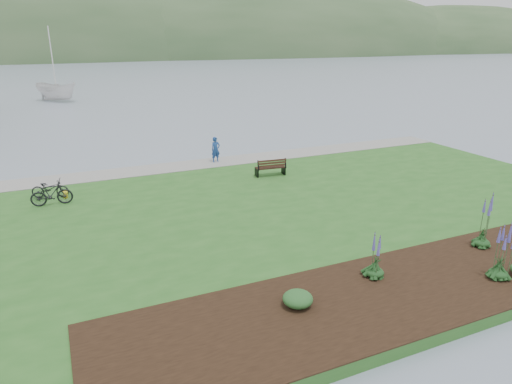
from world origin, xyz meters
The scene contains 15 objects.
ground centered at (0.00, 0.00, 0.00)m, with size 600.00×600.00×0.00m, color slate.
lawn centered at (0.00, -2.00, 0.20)m, with size 34.00×20.00×0.40m, color #24571E.
shoreline_path centered at (0.00, 6.90, 0.42)m, with size 34.00×2.20×0.03m, color gray.
garden_bed centered at (3.00, -9.80, 0.42)m, with size 24.00×4.40×0.04m, color black.
far_hillside centered at (20.00, 170.00, 0.00)m, with size 580.00×80.00×38.00m, color #32502D, non-canonical shape.
park_bench centered at (2.24, 2.90, 0.91)m, with size 1.73×0.85×1.04m.
person centered at (0.39, 6.99, 1.34)m, with size 0.68×0.47×1.88m, color navy.
bicycle_a centered at (-9.21, 4.03, 0.86)m, with size 1.75×0.61×0.92m, color black.
bicycle_b centered at (-9.15, 2.82, 0.96)m, with size 1.85×0.53×1.11m, color black.
sailboat centered at (-7.72, 45.08, 0.00)m, with size 11.03×11.23×29.07m, color silver.
pannier centered at (-8.56, 3.69, 0.55)m, with size 0.18×0.28×0.30m, color yellow.
echium_0 centered at (3.94, -10.56, 1.33)m, with size 0.62×0.62×2.09m.
echium_1 centered at (5.40, -8.64, 1.35)m, with size 0.62×0.62×2.37m.
echium_4 centered at (0.32, -8.85, 1.08)m, with size 0.62×0.62×1.75m.
shrub_0 centered at (-2.81, -9.32, 0.66)m, with size 0.89×0.89×0.45m, color #1E4C21.
Camera 1 is at (-8.63, -19.36, 7.89)m, focal length 32.00 mm.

